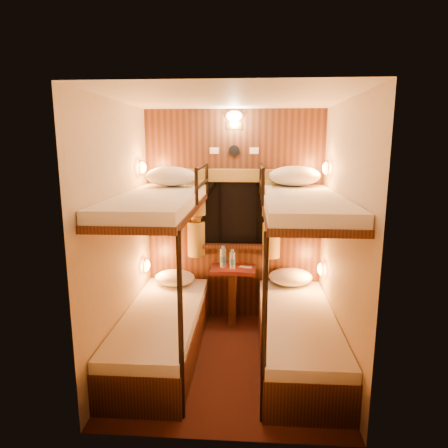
# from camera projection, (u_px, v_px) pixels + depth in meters

# --- Properties ---
(floor) EXTENTS (2.10, 2.10, 0.00)m
(floor) POSITION_uv_depth(u_px,v_px,m) (229.00, 360.00, 3.81)
(floor) COLOR black
(floor) RESTS_ON ground
(ceiling) EXTENTS (2.10, 2.10, 0.00)m
(ceiling) POSITION_uv_depth(u_px,v_px,m) (229.00, 98.00, 3.33)
(ceiling) COLOR silver
(ceiling) RESTS_ON wall_back
(wall_back) EXTENTS (2.40, 0.00, 2.40)m
(wall_back) POSITION_uv_depth(u_px,v_px,m) (234.00, 217.00, 4.59)
(wall_back) COLOR #C6B293
(wall_back) RESTS_ON floor
(wall_front) EXTENTS (2.40, 0.00, 2.40)m
(wall_front) POSITION_uv_depth(u_px,v_px,m) (220.00, 277.00, 2.54)
(wall_front) COLOR #C6B293
(wall_front) RESTS_ON floor
(wall_left) EXTENTS (0.00, 2.40, 2.40)m
(wall_left) POSITION_uv_depth(u_px,v_px,m) (119.00, 236.00, 3.63)
(wall_left) COLOR #C6B293
(wall_left) RESTS_ON floor
(wall_right) EXTENTS (0.00, 2.40, 2.40)m
(wall_right) POSITION_uv_depth(u_px,v_px,m) (342.00, 240.00, 3.50)
(wall_right) COLOR #C6B293
(wall_right) RESTS_ON floor
(back_panel) EXTENTS (2.00, 0.03, 2.40)m
(back_panel) POSITION_uv_depth(u_px,v_px,m) (234.00, 217.00, 4.58)
(back_panel) COLOR #311C0D
(back_panel) RESTS_ON floor
(bunk_left) EXTENTS (0.72, 1.90, 1.82)m
(bunk_left) POSITION_uv_depth(u_px,v_px,m) (161.00, 300.00, 3.81)
(bunk_left) COLOR #311C0D
(bunk_left) RESTS_ON floor
(bunk_right) EXTENTS (0.72, 1.90, 1.82)m
(bunk_right) POSITION_uv_depth(u_px,v_px,m) (298.00, 304.00, 3.72)
(bunk_right) COLOR #311C0D
(bunk_right) RESTS_ON floor
(window) EXTENTS (1.00, 0.12, 0.79)m
(window) POSITION_uv_depth(u_px,v_px,m) (234.00, 219.00, 4.55)
(window) COLOR black
(window) RESTS_ON back_panel
(curtains) EXTENTS (1.10, 0.22, 1.00)m
(curtains) POSITION_uv_depth(u_px,v_px,m) (234.00, 212.00, 4.50)
(curtains) COLOR olive
(curtains) RESTS_ON back_panel
(back_fixtures) EXTENTS (0.54, 0.09, 0.48)m
(back_fixtures) POSITION_uv_depth(u_px,v_px,m) (234.00, 123.00, 4.33)
(back_fixtures) COLOR black
(back_fixtures) RESTS_ON back_panel
(reading_lamps) EXTENTS (2.00, 0.20, 1.25)m
(reading_lamps) POSITION_uv_depth(u_px,v_px,m) (233.00, 219.00, 4.24)
(reading_lamps) COLOR orange
(reading_lamps) RESTS_ON wall_left
(table) EXTENTS (0.50, 0.34, 0.66)m
(table) POSITION_uv_depth(u_px,v_px,m) (233.00, 287.00, 4.56)
(table) COLOR #5C2015
(table) RESTS_ON floor
(bottle_left) EXTENTS (0.07, 0.07, 0.25)m
(bottle_left) POSITION_uv_depth(u_px,v_px,m) (223.00, 258.00, 4.51)
(bottle_left) COLOR #99BFE5
(bottle_left) RESTS_ON table
(bottle_right) EXTENTS (0.07, 0.07, 0.23)m
(bottle_right) POSITION_uv_depth(u_px,v_px,m) (232.00, 261.00, 4.44)
(bottle_right) COLOR #99BFE5
(bottle_right) RESTS_ON table
(sachet_a) EXTENTS (0.11, 0.10, 0.01)m
(sachet_a) POSITION_uv_depth(u_px,v_px,m) (243.00, 267.00, 4.52)
(sachet_a) COLOR silver
(sachet_a) RESTS_ON table
(sachet_b) EXTENTS (0.08, 0.06, 0.01)m
(sachet_b) POSITION_uv_depth(u_px,v_px,m) (248.00, 267.00, 4.51)
(sachet_b) COLOR silver
(sachet_b) RESTS_ON table
(pillow_lower_left) EXTENTS (0.45, 0.32, 0.18)m
(pillow_lower_left) POSITION_uv_depth(u_px,v_px,m) (175.00, 278.00, 4.49)
(pillow_lower_left) COLOR silver
(pillow_lower_left) RESTS_ON bunk_left
(pillow_lower_right) EXTENTS (0.49, 0.35, 0.19)m
(pillow_lower_right) POSITION_uv_depth(u_px,v_px,m) (290.00, 277.00, 4.49)
(pillow_lower_right) COLOR silver
(pillow_lower_right) RESTS_ON bunk_right
(pillow_upper_left) EXTENTS (0.53, 0.38, 0.21)m
(pillow_upper_left) POSITION_uv_depth(u_px,v_px,m) (171.00, 176.00, 4.18)
(pillow_upper_left) COLOR silver
(pillow_upper_left) RESTS_ON bunk_left
(pillow_upper_right) EXTENTS (0.54, 0.39, 0.21)m
(pillow_upper_right) POSITION_uv_depth(u_px,v_px,m) (295.00, 176.00, 4.20)
(pillow_upper_right) COLOR silver
(pillow_upper_right) RESTS_ON bunk_right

